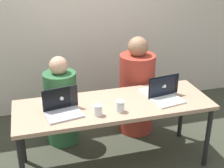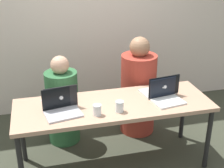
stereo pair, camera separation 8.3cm
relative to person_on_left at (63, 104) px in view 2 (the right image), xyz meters
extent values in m
plane|color=#36392B|center=(0.46, -0.59, -0.47)|extent=(12.00, 12.00, 0.00)
cube|color=beige|center=(0.46, 0.86, 0.85)|extent=(5.04, 0.10, 2.64)
cube|color=tan|center=(0.46, -0.59, 0.23)|extent=(1.94, 0.68, 0.04)
cylinder|color=black|center=(-0.46, -0.88, -0.13)|extent=(0.05, 0.05, 0.68)
cylinder|color=black|center=(1.37, -0.88, -0.13)|extent=(0.05, 0.05, 0.68)
cylinder|color=black|center=(-0.46, -0.30, -0.13)|extent=(0.05, 0.05, 0.68)
cylinder|color=black|center=(1.37, -0.30, -0.13)|extent=(0.05, 0.05, 0.68)
cylinder|color=#2C6137|center=(0.00, 0.00, -0.04)|extent=(0.45, 0.45, 0.86)
sphere|color=tan|center=(0.00, 0.00, 0.48)|extent=(0.21, 0.21, 0.21)
cylinder|color=#A03427|center=(0.91, 0.00, 0.03)|extent=(0.50, 0.50, 0.99)
sphere|color=#997051|center=(0.91, 0.00, 0.62)|extent=(0.23, 0.23, 0.23)
cube|color=silver|center=(-0.07, -0.46, 0.26)|extent=(0.34, 0.27, 0.02)
cube|color=black|center=(-0.05, -0.58, 0.37)|extent=(0.31, 0.05, 0.21)
sphere|color=white|center=(-0.05, -0.59, 0.37)|extent=(0.04, 0.04, 0.04)
cube|color=silver|center=(0.97, -0.46, 0.26)|extent=(0.38, 0.27, 0.02)
cube|color=black|center=(0.99, -0.57, 0.37)|extent=(0.35, 0.06, 0.21)
sphere|color=white|center=(0.99, -0.59, 0.37)|extent=(0.04, 0.04, 0.04)
cube|color=silver|center=(0.98, -0.70, 0.26)|extent=(0.32, 0.26, 0.02)
cube|color=black|center=(0.97, -0.59, 0.37)|extent=(0.29, 0.06, 0.20)
sphere|color=white|center=(0.96, -0.58, 0.37)|extent=(0.04, 0.04, 0.04)
cube|color=#B2B3BB|center=(-0.05, -0.70, 0.26)|extent=(0.36, 0.28, 0.02)
cube|color=black|center=(-0.07, -0.58, 0.37)|extent=(0.32, 0.07, 0.21)
sphere|color=white|center=(-0.07, -0.57, 0.37)|extent=(0.04, 0.04, 0.04)
cylinder|color=white|center=(0.25, -0.77, 0.30)|extent=(0.08, 0.08, 0.10)
cylinder|color=silver|center=(0.25, -0.77, 0.28)|extent=(0.07, 0.07, 0.06)
cylinder|color=silver|center=(0.47, -0.76, 0.30)|extent=(0.08, 0.08, 0.10)
cylinder|color=silver|center=(0.47, -0.76, 0.28)|extent=(0.07, 0.07, 0.06)
camera|label=1|loc=(-0.30, -3.21, 1.66)|focal=50.00mm
camera|label=2|loc=(-0.22, -3.23, 1.66)|focal=50.00mm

